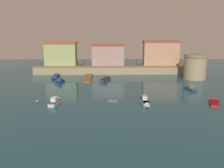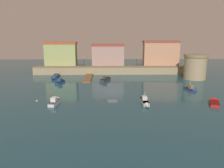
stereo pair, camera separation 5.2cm
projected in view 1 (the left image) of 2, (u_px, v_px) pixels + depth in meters
The scene contains 16 objects.
ground_plane at pixel (112, 92), 60.88m from camera, with size 143.92×143.92×0.00m, color #1E4756.
quay_wall at pixel (111, 70), 85.23m from camera, with size 55.66×2.94×2.90m.
old_town_backdrop at pixel (109, 54), 87.64m from camera, with size 50.04×5.61×9.21m.
fortress_tower at pixel (195, 67), 76.37m from camera, with size 7.66×7.66×8.04m.
pier_dock at pixel (88, 78), 77.37m from camera, with size 2.47×13.70×0.70m.
quay_lamp_0 at pixel (84, 60), 84.23m from camera, with size 0.32×0.32×3.26m.
quay_lamp_1 at pixel (136, 60), 84.64m from camera, with size 0.32×0.32×3.21m.
moored_boat_0 at pixel (106, 79), 74.50m from camera, with size 4.03×6.05×1.78m.
moored_boat_1 at pixel (214, 102), 50.72m from camera, with size 3.32×5.23×1.68m.
moored_boat_2 at pixel (61, 81), 71.38m from camera, with size 2.81×5.01×1.82m.
moored_boat_3 at pixel (56, 101), 50.94m from camera, with size 2.08×5.76×1.85m.
moored_boat_4 at pixel (145, 102), 50.24m from camera, with size 1.39×6.44×2.83m.
moored_boat_5 at pixel (192, 89), 61.87m from camera, with size 2.90×4.54×2.83m.
moored_boat_6 at pixel (55, 77), 77.96m from camera, with size 1.97×6.91×1.75m.
mooring_buoy_0 at pixel (51, 95), 57.92m from camera, with size 0.48×0.48×0.48m, color red.
mooring_buoy_1 at pixel (37, 101), 52.69m from camera, with size 0.48×0.48×0.48m, color yellow.
Camera 1 is at (-1.39, -58.92, 15.37)m, focal length 37.66 mm.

